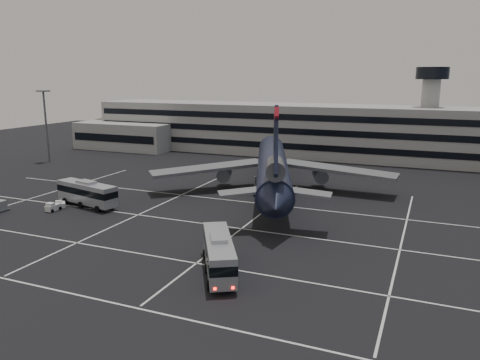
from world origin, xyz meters
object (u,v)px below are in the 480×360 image
object	(u,v)px
bus_near	(219,252)
trijet_main	(273,167)
bus_far	(87,192)
tug_a	(53,207)

from	to	relation	value
bus_near	trijet_main	bearing A→B (deg)	69.68
trijet_main	bus_near	world-z (taller)	trijet_main
bus_near	bus_far	world-z (taller)	bus_far
trijet_main	bus_near	size ratio (longest dim) A/B	4.54
bus_far	bus_near	bearing A→B (deg)	-104.04
trijet_main	bus_near	xyz separation A→B (m)	(6.11, -36.42, -2.83)
trijet_main	bus_near	bearing A→B (deg)	-100.12
trijet_main	bus_far	size ratio (longest dim) A/B	4.32
bus_far	tug_a	world-z (taller)	bus_far
bus_far	tug_a	xyz separation A→B (m)	(-3.28, -4.63, -1.76)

